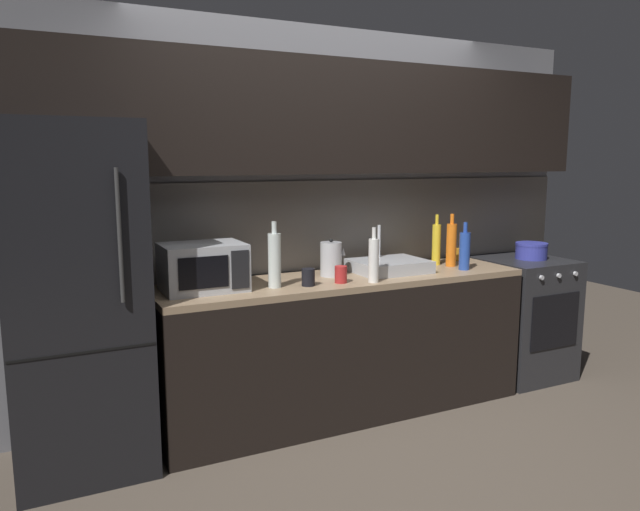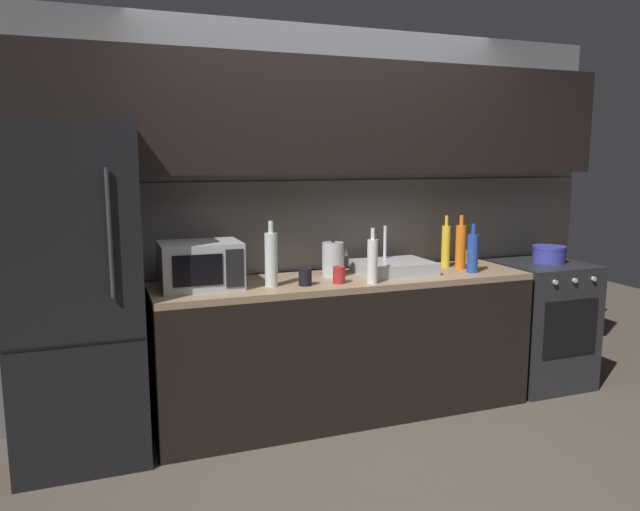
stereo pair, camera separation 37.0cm
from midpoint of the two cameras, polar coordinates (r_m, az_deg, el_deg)
ground_plane at (r=3.37m, az=12.09°, el=-20.20°), size 10.00×10.00×0.00m
back_wall at (r=4.00m, az=3.54°, el=7.81°), size 4.16×0.44×2.50m
counter_run at (r=3.92m, az=5.17°, el=-8.60°), size 2.42×0.60×0.90m
refrigerator at (r=3.44m, az=-19.43°, el=-3.56°), size 0.68×0.69×1.83m
oven_range at (r=4.77m, az=22.32°, el=-6.01°), size 0.60×0.62×0.90m
microwave at (r=3.50m, az=-8.36°, el=-0.92°), size 0.46×0.35×0.27m
sink_basin at (r=3.99m, az=9.67°, el=-1.10°), size 0.48×0.38×0.30m
kettle at (r=3.83m, az=4.02°, el=-0.37°), size 0.17×0.14×0.24m
wine_bottle_yellow at (r=4.28m, az=14.33°, el=0.91°), size 0.06×0.06×0.36m
wine_bottle_clear at (r=3.50m, az=-1.66°, el=-0.34°), size 0.08×0.08×0.39m
wine_bottle_white at (r=3.62m, az=7.94°, el=-0.51°), size 0.06×0.06×0.34m
wine_bottle_blue at (r=4.11m, az=16.84°, el=0.25°), size 0.07×0.07×0.32m
wine_bottle_orange at (r=4.23m, az=15.70°, el=0.84°), size 0.07×0.07×0.37m
mug_dark at (r=3.54m, az=1.57°, el=-2.08°), size 0.08×0.08×0.10m
mug_amber at (r=4.50m, az=16.23°, el=-0.12°), size 0.07×0.07×0.09m
mug_red at (r=3.62m, az=4.76°, el=-1.88°), size 0.07×0.07×0.10m
cooking_pot at (r=4.70m, az=23.09°, el=0.09°), size 0.23×0.23×0.12m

